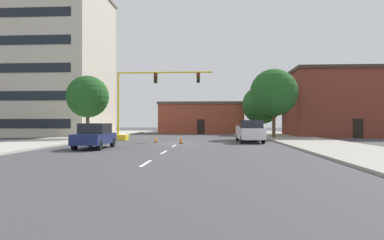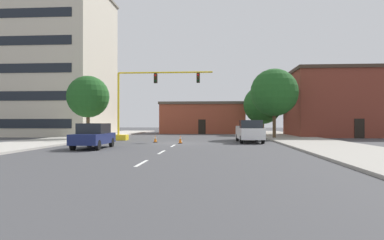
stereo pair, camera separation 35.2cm
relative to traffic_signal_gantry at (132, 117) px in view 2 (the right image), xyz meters
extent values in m
plane|color=#424244|center=(5.09, -4.44, -2.32)|extent=(160.00, 160.00, 0.00)
cube|color=#B2ADA3|center=(-6.53, 3.56, -2.25)|extent=(6.00, 56.00, 0.14)
cube|color=#9E998E|center=(16.71, 3.56, -2.25)|extent=(6.00, 56.00, 0.14)
cube|color=silver|center=(5.09, -18.44, -2.32)|extent=(0.16, 2.40, 0.01)
cube|color=silver|center=(5.09, -12.94, -2.32)|extent=(0.16, 2.40, 0.01)
cube|color=silver|center=(5.09, -7.44, -2.32)|extent=(0.16, 2.40, 0.01)
cube|color=silver|center=(5.09, -1.94, -2.32)|extent=(0.16, 2.40, 0.01)
cube|color=beige|center=(-14.48, 11.81, 7.47)|extent=(14.85, 13.76, 19.58)
cube|color=black|center=(-14.48, 4.90, -0.69)|extent=(12.18, 0.06, 1.10)
cube|color=black|center=(-14.48, 4.90, 2.57)|extent=(12.18, 0.06, 1.10)
cube|color=black|center=(-14.48, 4.90, 5.84)|extent=(12.18, 0.06, 1.10)
cube|color=black|center=(-14.48, 4.90, 9.10)|extent=(12.18, 0.06, 1.10)
cube|color=black|center=(-14.48, 4.90, 12.36)|extent=(12.18, 0.06, 1.10)
cube|color=brown|center=(6.24, 22.22, -0.05)|extent=(13.07, 9.06, 4.53)
cube|color=#4C4238|center=(6.24, 22.22, 2.41)|extent=(13.37, 9.36, 0.40)
cube|color=black|center=(6.24, 17.66, -1.22)|extent=(1.10, 0.06, 2.20)
cube|color=brown|center=(24.35, 10.73, 1.64)|extent=(12.86, 9.97, 7.92)
cube|color=#3D2D23|center=(24.35, 10.73, 5.80)|extent=(13.16, 10.27, 0.40)
cube|color=black|center=(24.35, 5.71, -1.22)|extent=(1.10, 0.06, 2.20)
cube|color=yellow|center=(-1.39, 0.00, -2.04)|extent=(1.80, 1.20, 0.55)
cylinder|color=yellow|center=(-1.39, 0.00, 1.33)|extent=(0.20, 0.20, 6.20)
cylinder|color=yellow|center=(3.32, 0.00, 4.43)|extent=(9.43, 0.16, 0.16)
cube|color=black|center=(2.38, 0.00, 3.86)|extent=(0.32, 0.36, 0.95)
sphere|color=red|center=(2.38, -0.19, 4.13)|extent=(0.20, 0.20, 0.20)
sphere|color=#38280A|center=(2.38, -0.19, 3.85)|extent=(0.20, 0.20, 0.20)
sphere|color=black|center=(2.38, -0.19, 3.57)|extent=(0.20, 0.20, 0.20)
cube|color=black|center=(6.62, 0.00, 3.86)|extent=(0.32, 0.36, 0.95)
sphere|color=red|center=(6.62, -0.19, 4.13)|extent=(0.20, 0.20, 0.20)
sphere|color=#38280A|center=(6.62, -0.19, 3.85)|extent=(0.20, 0.20, 0.20)
sphere|color=black|center=(6.62, -0.19, 3.57)|extent=(0.20, 0.20, 0.20)
cylinder|color=brown|center=(-4.85, 0.85, -0.91)|extent=(0.36, 0.36, 2.83)
sphere|color=#1E511E|center=(-4.85, 0.85, 2.13)|extent=(4.33, 4.33, 4.33)
cylinder|color=#4C3823|center=(15.02, 15.54, -1.21)|extent=(0.36, 0.36, 2.21)
sphere|color=#1E511E|center=(15.02, 15.54, 1.95)|extent=(5.48, 5.48, 5.48)
cylinder|color=#4C3823|center=(14.67, 3.91, -0.77)|extent=(0.36, 0.36, 3.10)
sphere|color=#1E511E|center=(14.67, 3.91, 2.71)|extent=(5.15, 5.15, 5.15)
cube|color=white|center=(11.37, -2.57, -1.50)|extent=(2.17, 5.46, 0.95)
cube|color=#1E2328|center=(11.40, -3.47, -0.68)|extent=(1.90, 1.86, 0.70)
cube|color=white|center=(11.33, -1.38, -0.95)|extent=(2.09, 2.87, 0.16)
cylinder|color=black|center=(12.33, -4.38, -1.98)|extent=(0.24, 0.69, 0.68)
cylinder|color=black|center=(10.53, -4.44, -1.98)|extent=(0.24, 0.69, 0.68)
cylinder|color=black|center=(12.21, -0.71, -1.98)|extent=(0.24, 0.69, 0.68)
cylinder|color=black|center=(10.41, -0.76, -1.98)|extent=(0.24, 0.69, 0.68)
cube|color=navy|center=(-0.07, -10.47, -1.63)|extent=(1.94, 4.54, 0.70)
cube|color=#1E2328|center=(-0.07, -10.37, -0.93)|extent=(1.75, 2.34, 0.70)
cylinder|color=black|center=(-0.93, -8.95, -1.98)|extent=(0.23, 0.68, 0.68)
cylinder|color=black|center=(0.72, -8.92, -1.98)|extent=(0.23, 0.68, 0.68)
cylinder|color=black|center=(-0.87, -12.01, -1.98)|extent=(0.23, 0.68, 0.68)
cylinder|color=black|center=(0.78, -11.98, -1.98)|extent=(0.23, 0.68, 0.68)
cube|color=black|center=(5.35, -4.69, -2.30)|extent=(0.36, 0.36, 0.04)
cone|color=orange|center=(5.35, -4.69, -1.94)|extent=(0.28, 0.28, 0.68)
cylinder|color=white|center=(5.35, -4.69, -1.86)|extent=(0.19, 0.19, 0.08)
cube|color=black|center=(2.97, -3.38, -2.30)|extent=(0.36, 0.36, 0.04)
cone|color=orange|center=(2.97, -3.38, -1.99)|extent=(0.28, 0.28, 0.58)
cylinder|color=white|center=(2.97, -3.38, -1.92)|extent=(0.19, 0.19, 0.08)
camera|label=1|loc=(8.06, -33.32, -0.48)|focal=31.69mm
camera|label=2|loc=(8.41, -33.30, -0.48)|focal=31.69mm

